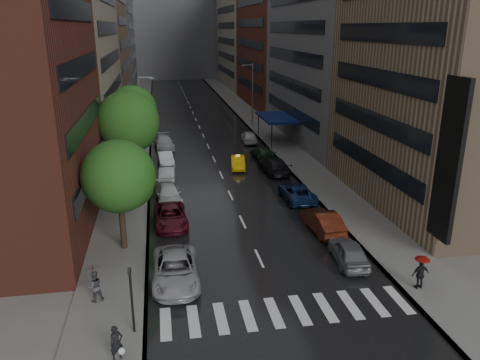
% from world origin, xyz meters
% --- Properties ---
extents(ground, '(220.00, 220.00, 0.00)m').
position_xyz_m(ground, '(0.00, 0.00, 0.00)').
color(ground, gray).
rests_on(ground, ground).
extents(road, '(14.00, 140.00, 0.01)m').
position_xyz_m(road, '(0.00, 50.00, 0.01)').
color(road, black).
rests_on(road, ground).
extents(sidewalk_left, '(4.00, 140.00, 0.15)m').
position_xyz_m(sidewalk_left, '(-9.00, 50.00, 0.07)').
color(sidewalk_left, gray).
rests_on(sidewalk_left, ground).
extents(sidewalk_right, '(4.00, 140.00, 0.15)m').
position_xyz_m(sidewalk_right, '(9.00, 50.00, 0.07)').
color(sidewalk_right, gray).
rests_on(sidewalk_right, ground).
extents(crosswalk, '(13.15, 2.80, 0.01)m').
position_xyz_m(crosswalk, '(0.20, -2.00, 0.01)').
color(crosswalk, silver).
rests_on(crosswalk, ground).
extents(buildings_left, '(8.00, 108.00, 38.00)m').
position_xyz_m(buildings_left, '(-15.00, 58.79, 15.99)').
color(buildings_left, maroon).
rests_on(buildings_left, ground).
extents(buildings_right, '(8.05, 109.10, 36.00)m').
position_xyz_m(buildings_right, '(15.00, 56.70, 15.03)').
color(buildings_right, '#937A5B').
rests_on(buildings_right, ground).
extents(building_far, '(40.00, 14.00, 32.00)m').
position_xyz_m(building_far, '(0.00, 118.00, 16.00)').
color(building_far, slate).
rests_on(building_far, ground).
extents(tree_near, '(4.70, 4.70, 7.50)m').
position_xyz_m(tree_near, '(-8.60, 6.81, 5.12)').
color(tree_near, '#382619').
rests_on(tree_near, ground).
extents(tree_mid, '(5.58, 5.58, 8.89)m').
position_xyz_m(tree_mid, '(-8.60, 20.03, 6.08)').
color(tree_mid, '#382619').
rests_on(tree_mid, ground).
extents(tree_far, '(5.16, 5.16, 8.23)m').
position_xyz_m(tree_far, '(-8.60, 29.46, 5.63)').
color(tree_far, '#382619').
rests_on(tree_far, ground).
extents(taxi, '(1.86, 4.12, 1.31)m').
position_xyz_m(taxi, '(2.04, 24.04, 0.66)').
color(taxi, yellow).
rests_on(taxi, ground).
extents(parked_cars_left, '(2.73, 37.57, 1.58)m').
position_xyz_m(parked_cars_left, '(-5.40, 16.10, 0.74)').
color(parked_cars_left, '#A9A8AD').
rests_on(parked_cars_left, ground).
extents(parked_cars_right, '(2.52, 37.16, 1.61)m').
position_xyz_m(parked_cars_right, '(5.40, 17.95, 0.75)').
color(parked_cars_right, slate).
rests_on(parked_cars_right, ground).
extents(ped_bag_walker, '(0.72, 0.63, 1.65)m').
position_xyz_m(ped_bag_walker, '(-8.23, -4.43, 0.95)').
color(ped_bag_walker, black).
rests_on(ped_bag_walker, sidewalk_left).
extents(ped_black_umbrella, '(1.04, 0.98, 2.09)m').
position_xyz_m(ped_black_umbrella, '(-9.73, 0.53, 1.38)').
color(ped_black_umbrella, '#444549').
rests_on(ped_black_umbrella, sidewalk_left).
extents(ped_red_umbrella, '(1.04, 0.82, 2.01)m').
position_xyz_m(ped_red_umbrella, '(8.06, -1.29, 1.32)').
color(ped_red_umbrella, black).
rests_on(ped_red_umbrella, sidewalk_right).
extents(traffic_light, '(0.18, 0.15, 3.45)m').
position_xyz_m(traffic_light, '(-7.60, -2.56, 2.23)').
color(traffic_light, black).
rests_on(traffic_light, sidewalk_left).
extents(street_lamp_left, '(1.74, 0.22, 9.00)m').
position_xyz_m(street_lamp_left, '(-7.72, 30.00, 4.89)').
color(street_lamp_left, gray).
rests_on(street_lamp_left, sidewalk_left).
extents(street_lamp_right, '(1.74, 0.22, 9.00)m').
position_xyz_m(street_lamp_right, '(7.72, 45.00, 4.89)').
color(street_lamp_right, gray).
rests_on(street_lamp_right, sidewalk_right).
extents(awning, '(4.00, 8.00, 3.12)m').
position_xyz_m(awning, '(8.98, 35.00, 3.13)').
color(awning, navy).
rests_on(awning, sidewalk_right).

